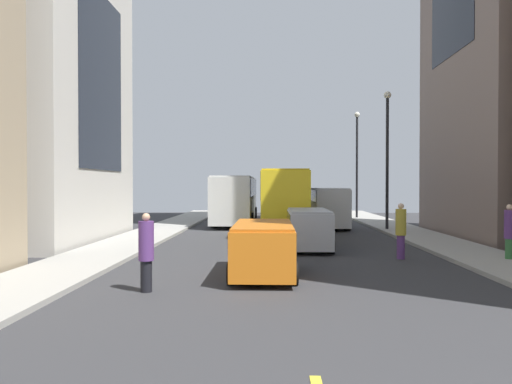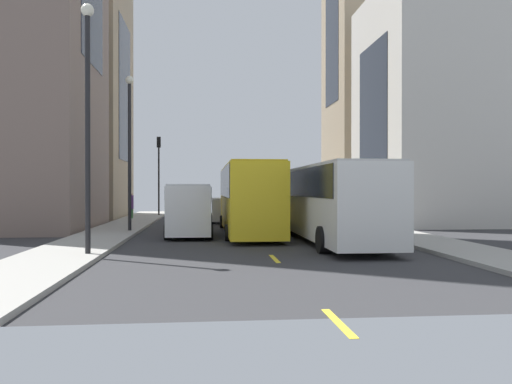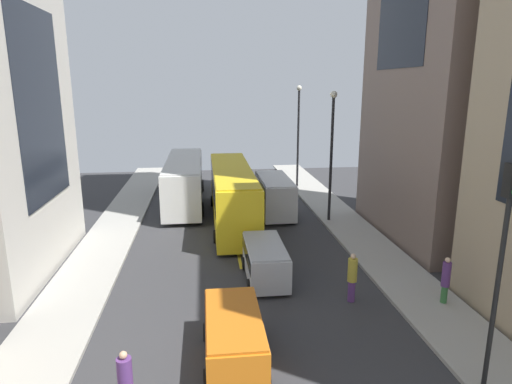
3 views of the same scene
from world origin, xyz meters
TOP-DOWN VIEW (x-y plane):
  - ground_plane at (0.00, 0.00)m, footprint 41.37×41.37m
  - sidewalk_west at (-7.25, 0.00)m, footprint 2.87×44.00m
  - sidewalk_east at (7.25, 0.00)m, footprint 2.87×44.00m
  - lane_stripe_1 at (0.00, -12.60)m, footprint 0.16×2.00m
  - lane_stripe_2 at (0.00, -4.20)m, footprint 0.16×2.00m
  - lane_stripe_3 at (0.00, 4.20)m, footprint 0.16×2.00m
  - lane_stripe_4 at (0.00, 12.60)m, footprint 0.16×2.00m
  - lane_stripe_5 at (0.00, 21.00)m, footprint 0.16×2.00m
  - building_west_1 at (-13.65, -3.98)m, footprint 9.62×10.26m
  - city_bus_white at (-3.18, 7.57)m, footprint 2.80×12.01m
  - streetcar_yellow at (0.08, 2.57)m, footprint 2.70×12.74m
  - delivery_van_white at (3.08, 3.88)m, footprint 2.25×5.72m
  - car_orange_0 at (-0.87, -12.46)m, footprint 1.97×4.16m
  - car_silver_1 at (0.98, -6.47)m, footprint 1.88×4.03m
  - pedestrian_waiting_curb at (7.82, -9.80)m, footprint 0.34×0.34m
  - pedestrian_crossing_mid at (4.23, -8.97)m, footprint 0.39×0.39m
  - pedestrian_crossing_near at (-3.87, -14.70)m, footprint 0.40×0.40m
  - streetlamp_near at (6.32, 1.72)m, footprint 0.44×0.44m
  - streetlamp_far at (6.32, 11.69)m, footprint 0.44×0.44m

SIDE VIEW (x-z plane):
  - ground_plane at x=0.00m, z-range 0.00..0.00m
  - lane_stripe_1 at x=0.00m, z-range 0.00..0.01m
  - lane_stripe_2 at x=0.00m, z-range 0.00..0.01m
  - lane_stripe_3 at x=0.00m, z-range 0.00..0.01m
  - lane_stripe_4 at x=0.00m, z-range 0.00..0.01m
  - lane_stripe_5 at x=0.00m, z-range 0.00..0.01m
  - sidewalk_west at x=-7.25m, z-range 0.00..0.15m
  - sidewalk_east at x=7.25m, z-range 0.00..0.15m
  - car_orange_0 at x=-0.87m, z-range 0.14..1.75m
  - car_silver_1 at x=0.98m, z-range 0.15..1.87m
  - pedestrian_crossing_near at x=-3.87m, z-range 0.05..2.10m
  - pedestrian_crossing_mid at x=4.23m, z-range 0.06..2.15m
  - pedestrian_waiting_curb at x=7.82m, z-range 0.20..2.14m
  - delivery_van_white at x=3.08m, z-range 0.22..2.80m
  - city_bus_white at x=-3.18m, z-range 0.33..3.69m
  - streetcar_yellow at x=0.08m, z-range 0.33..3.92m
  - streetlamp_near at x=6.32m, z-range 0.98..9.20m
  - streetlamp_far at x=6.32m, z-range 0.99..9.52m
  - building_west_1 at x=-13.65m, z-range 0.00..15.59m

